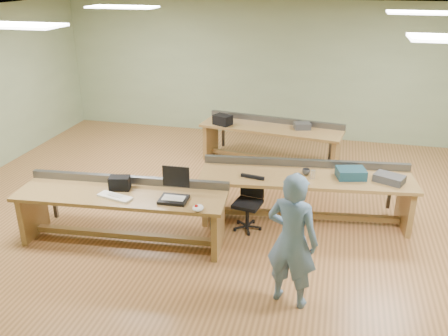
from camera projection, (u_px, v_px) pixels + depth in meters
The scene contains 21 objects.
floor at pixel (243, 214), 7.49m from camera, with size 10.00×10.00×0.00m, color #A56E3E.
ceiling at pixel (247, 16), 6.33m from camera, with size 10.00×10.00×0.00m, color silver.
wall_back at pixel (281, 71), 10.49m from camera, with size 10.00×0.04×3.00m, color #94A87F.
wall_front at pixel (131, 289), 3.33m from camera, with size 10.00×0.04×3.00m, color #94A87F.
fluor_panels at pixel (246, 18), 6.34m from camera, with size 6.20×3.50×0.03m.
workbench_front at pixel (123, 205), 6.57m from camera, with size 2.95×1.02×0.86m.
workbench_mid at pixel (305, 186), 7.12m from camera, with size 3.23×1.23×0.86m.
workbench_back at pixel (271, 136), 9.28m from camera, with size 2.82×1.10×0.86m.
person at pixel (292, 240), 5.23m from camera, with size 0.59×0.39×1.63m, color #61829E.
laptop_base at pixel (174, 200), 6.25m from camera, with size 0.37×0.30×0.04m, color black.
laptop_screen at pixel (176, 176), 6.28m from camera, with size 0.37×0.02×0.29m, color black.
keyboard at pixel (115, 197), 6.34m from camera, with size 0.49×0.16×0.03m, color silver.
trackball_mouse at pixel (198, 208), 6.00m from camera, with size 0.14×0.17×0.07m, color white.
camera_bag at pixel (120, 183), 6.55m from camera, with size 0.28×0.18×0.19m, color black.
task_chair at pixel (248, 210), 7.00m from camera, with size 0.50×0.50×0.80m.
parts_bin_teal at pixel (351, 173), 6.93m from camera, with size 0.41×0.30×0.14m, color #153847.
parts_bin_grey at pixel (389, 178), 6.79m from camera, with size 0.41×0.26×0.11m, color #343436.
mug at pixel (306, 172), 7.04m from camera, with size 0.12×0.12×0.09m, color #343436.
drinks_can at pixel (313, 174), 6.91m from camera, with size 0.07×0.07×0.12m, color silver.
storage_box_back at pixel (223, 120), 9.29m from camera, with size 0.34×0.24×0.19m, color black.
tray_back at pixel (302, 126), 9.05m from camera, with size 0.30×0.22×0.12m, color #343436.
Camera 1 is at (1.29, -6.50, 3.58)m, focal length 38.00 mm.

